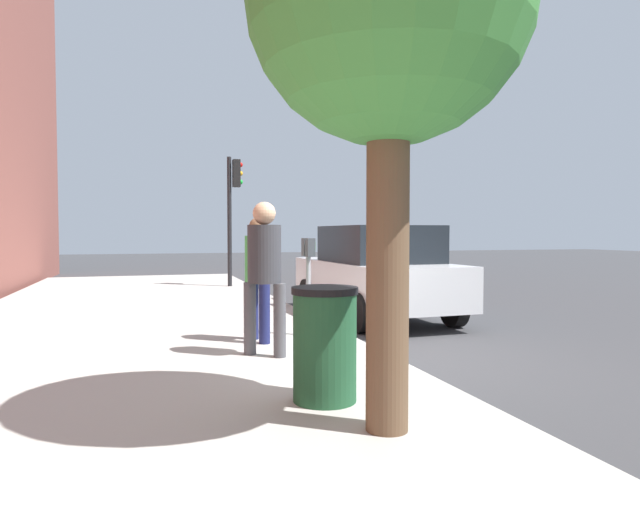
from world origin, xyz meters
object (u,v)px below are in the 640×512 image
at_px(traffic_signal, 233,199).
at_px(parking_meter, 308,265).
at_px(street_tree, 389,7).
at_px(pedestrian_at_meter, 259,269).
at_px(pedestrian_bystander, 264,264).
at_px(trash_bin, 325,344).
at_px(parked_sedan_near, 375,272).

bearing_deg(traffic_signal, parking_meter, 179.43).
height_order(parking_meter, street_tree, street_tree).
height_order(parking_meter, pedestrian_at_meter, pedestrian_at_meter).
bearing_deg(pedestrian_bystander, traffic_signal, 33.28).
distance_m(street_tree, traffic_signal, 11.85).
distance_m(pedestrian_at_meter, pedestrian_bystander, 0.92).
relative_size(parking_meter, street_tree, 0.33).
relative_size(pedestrian_bystander, trash_bin, 1.84).
xyz_separation_m(parked_sedan_near, street_tree, (-6.06, 2.46, 2.39)).
bearing_deg(pedestrian_bystander, pedestrian_at_meter, 32.84).
bearing_deg(parked_sedan_near, trash_bin, 152.80).
height_order(pedestrian_bystander, traffic_signal, traffic_signal).
height_order(parking_meter, parked_sedan_near, parked_sedan_near).
relative_size(traffic_signal, trash_bin, 3.56).
xyz_separation_m(parking_meter, street_tree, (-3.92, 0.51, 2.12)).
distance_m(parking_meter, street_tree, 4.49).
bearing_deg(pedestrian_bystander, street_tree, -133.19).
distance_m(pedestrian_bystander, parked_sedan_near, 4.34).
height_order(pedestrian_at_meter, traffic_signal, traffic_signal).
distance_m(pedestrian_at_meter, parked_sedan_near, 3.61).
distance_m(parked_sedan_near, trash_bin, 5.87).
bearing_deg(traffic_signal, trash_bin, 175.76).
bearing_deg(street_tree, parking_meter, -7.43).
relative_size(parking_meter, pedestrian_at_meter, 0.83).
bearing_deg(pedestrian_at_meter, trash_bin, -102.77).
distance_m(traffic_signal, trash_bin, 11.17).
distance_m(pedestrian_at_meter, traffic_signal, 8.29).
relative_size(pedestrian_at_meter, street_tree, 0.40).
height_order(street_tree, trash_bin, street_tree).
height_order(pedestrian_at_meter, trash_bin, pedestrian_at_meter).
height_order(pedestrian_at_meter, parked_sedan_near, pedestrian_at_meter).
xyz_separation_m(parking_meter, parked_sedan_near, (2.13, -1.95, -0.27)).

